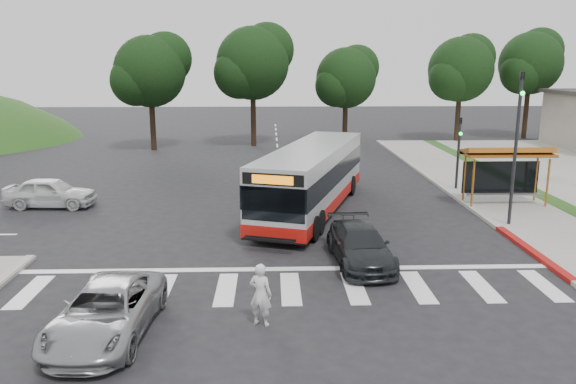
{
  "coord_description": "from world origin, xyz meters",
  "views": [
    {
      "loc": [
        -0.6,
        -21.29,
        6.84
      ],
      "look_at": [
        0.13,
        1.44,
        1.6
      ],
      "focal_mm": 35.0,
      "sensor_mm": 36.0,
      "label": 1
    }
  ],
  "objects_px": {
    "transit_bus": "(312,179)",
    "pedestrian": "(261,295)",
    "silver_suv_south": "(106,312)",
    "dark_sedan": "(360,245)"
  },
  "relations": [
    {
      "from": "transit_bus",
      "to": "dark_sedan",
      "type": "relative_size",
      "value": 2.63
    },
    {
      "from": "transit_bus",
      "to": "pedestrian",
      "type": "relative_size",
      "value": 6.87
    },
    {
      "from": "pedestrian",
      "to": "silver_suv_south",
      "type": "height_order",
      "value": "pedestrian"
    },
    {
      "from": "pedestrian",
      "to": "silver_suv_south",
      "type": "bearing_deg",
      "value": 30.16
    },
    {
      "from": "transit_bus",
      "to": "dark_sedan",
      "type": "distance_m",
      "value": 7.33
    },
    {
      "from": "transit_bus",
      "to": "silver_suv_south",
      "type": "bearing_deg",
      "value": -98.33
    },
    {
      "from": "pedestrian",
      "to": "dark_sedan",
      "type": "height_order",
      "value": "pedestrian"
    },
    {
      "from": "dark_sedan",
      "to": "silver_suv_south",
      "type": "bearing_deg",
      "value": -149.0
    },
    {
      "from": "pedestrian",
      "to": "dark_sedan",
      "type": "relative_size",
      "value": 0.38
    },
    {
      "from": "transit_bus",
      "to": "pedestrian",
      "type": "xyz_separation_m",
      "value": [
        -2.22,
        -11.81,
        -0.67
      ]
    }
  ]
}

